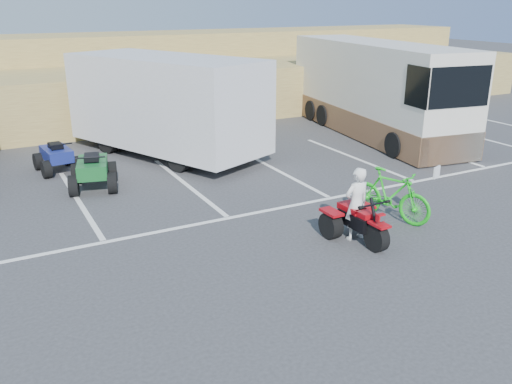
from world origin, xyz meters
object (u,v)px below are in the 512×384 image
red_trike_atv (359,241)px  quad_atv_green (95,188)px  quad_atv_blue (59,171)px  rv_motorhome (374,95)px  rider (356,204)px  green_dirt_bike (391,195)px  cargo_trailer (166,103)px

red_trike_atv → quad_atv_green: quad_atv_green is taller
quad_atv_blue → rv_motorhome: bearing=-8.3°
rider → rv_motorhome: 9.40m
red_trike_atv → rv_motorhome: bearing=48.3°
green_dirt_bike → quad_atv_blue: 9.10m
green_dirt_bike → quad_atv_green: bearing=115.0°
cargo_trailer → rv_motorhome: (7.36, -0.71, -0.24)m
rv_motorhome → quad_atv_blue: rv_motorhome is taller
green_dirt_bike → cargo_trailer: size_ratio=0.27×
rv_motorhome → cargo_trailer: bearing=-177.5°
red_trike_atv → rider: rider is taller
rv_motorhome → quad_atv_green: size_ratio=5.89×
rider → quad_atv_blue: 8.76m
red_trike_atv → quad_atv_green: 6.91m
quad_atv_blue → quad_atv_green: size_ratio=0.91×
rv_motorhome → quad_atv_green: rv_motorhome is taller
cargo_trailer → quad_atv_green: size_ratio=4.51×
red_trike_atv → rider: (-0.00, 0.15, 0.74)m
cargo_trailer → green_dirt_bike: bearing=-94.8°
red_trike_atv → rv_motorhome: size_ratio=0.16×
cargo_trailer → quad_atv_blue: size_ratio=4.96×
red_trike_atv → cargo_trailer: (-1.18, 7.91, 1.60)m
green_dirt_bike → cargo_trailer: cargo_trailer is taller
quad_atv_green → quad_atv_blue: bearing=120.6°
cargo_trailer → rv_motorhome: bearing=-29.0°
red_trike_atv → rv_motorhome: rv_motorhome is taller
quad_atv_blue → rider: bearing=-65.0°
quad_atv_blue → quad_atv_green: bearing=-79.4°
green_dirt_bike → rider: bearing=179.4°
rider → quad_atv_blue: rider is taller
quad_atv_blue → red_trike_atv: bearing=-65.5°
red_trike_atv → quad_atv_green: bearing=123.5°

